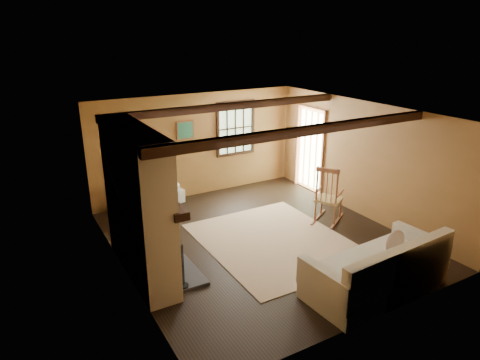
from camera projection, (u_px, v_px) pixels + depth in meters
ground at (260, 240)px, 8.05m from camera, size 5.50×5.50×0.00m
room_envelope at (264, 151)px, 7.82m from camera, size 5.02×5.52×2.44m
fireplace at (140, 209)px, 6.65m from camera, size 1.02×2.30×2.40m
rug at (274, 241)px, 7.98m from camera, size 2.50×3.00×0.01m
rocking_chair at (328, 198)px, 8.68m from camera, size 0.97×0.84×1.19m
sofa at (379, 273)px, 6.36m from camera, size 2.30×1.12×0.91m
firewood_pile at (125, 205)px, 9.29m from camera, size 0.74×0.13×0.27m
laundry_basket at (171, 196)px, 9.73m from camera, size 0.58×0.49×0.30m
basket_pillow at (171, 186)px, 9.64m from camera, size 0.48×0.43×0.21m
armchair at (137, 201)px, 8.97m from camera, size 0.99×1.00×0.67m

